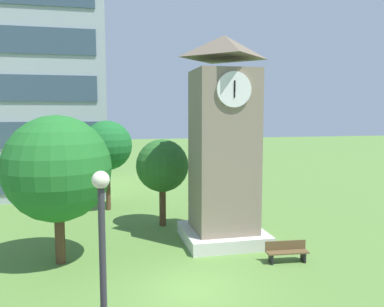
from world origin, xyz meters
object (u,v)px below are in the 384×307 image
clock_tower (224,152)px  tree_near_tower (58,169)px  street_lamp (103,264)px  park_bench (287,251)px  tree_by_building (107,146)px  tree_streetside (162,166)px

clock_tower → tree_near_tower: size_ratio=1.59×
street_lamp → park_bench: bearing=42.6°
park_bench → tree_by_building: 13.59m
tree_near_tower → tree_by_building: 9.10m
tree_by_building → clock_tower: bearing=-54.2°
park_bench → tree_by_building: bearing=124.0°
street_lamp → tree_by_building: 17.80m
park_bench → street_lamp: bearing=-137.4°
tree_streetside → park_bench: bearing=-56.2°
clock_tower → tree_near_tower: 7.67m
clock_tower → tree_by_building: clock_tower is taller
tree_streetside → street_lamp: bearing=-103.3°
tree_near_tower → tree_by_building: (2.08, 8.85, 0.18)m
park_bench → tree_by_building: tree_by_building is taller
tree_near_tower → tree_by_building: bearing=76.8°
street_lamp → tree_by_building: (0.25, 17.77, 0.94)m
street_lamp → tree_near_tower: tree_near_tower is taller
tree_streetside → clock_tower: bearing=-52.3°
park_bench → tree_near_tower: bearing=168.2°
street_lamp → tree_by_building: size_ratio=0.89×
clock_tower → tree_streetside: 4.27m
tree_by_building → tree_near_tower: bearing=-103.2°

